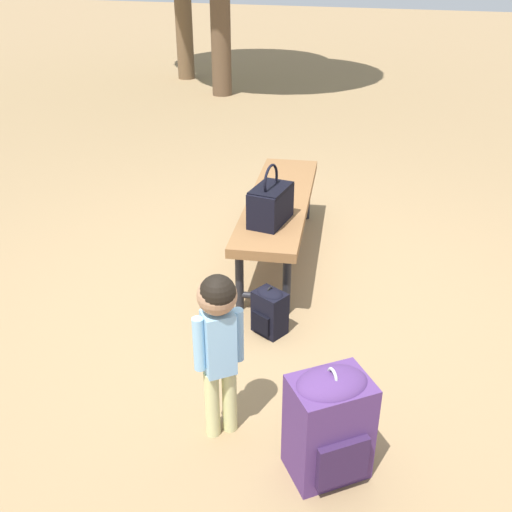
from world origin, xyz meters
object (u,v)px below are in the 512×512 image
object	(u,v)px
park_bench	(279,205)
child_standing	(218,333)
backpack_large	(329,422)
backpack_small	(270,310)

from	to	relation	value
park_bench	child_standing	world-z (taller)	child_standing
park_bench	child_standing	distance (m)	1.71
park_bench	backpack_large	bearing A→B (deg)	22.59
backpack_large	backpack_small	distance (m)	1.02
backpack_large	child_standing	bearing A→B (deg)	-97.55
child_standing	backpack_large	world-z (taller)	child_standing
child_standing	backpack_large	size ratio (longest dim) A/B	1.54
park_bench	backpack_small	size ratio (longest dim) A/B	5.56
child_standing	backpack_large	xyz separation A→B (m)	(0.07, 0.49, -0.27)
backpack_large	backpack_small	xyz separation A→B (m)	(-0.87, -0.52, -0.11)
child_standing	backpack_large	bearing A→B (deg)	82.45
backpack_large	backpack_small	bearing A→B (deg)	-149.23
park_bench	backpack_large	size ratio (longest dim) A/B	3.13
backpack_large	backpack_small	size ratio (longest dim) A/B	1.77
backpack_large	backpack_small	world-z (taller)	backpack_large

